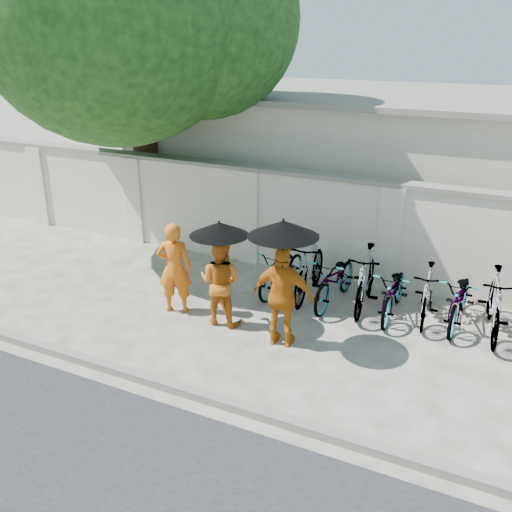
% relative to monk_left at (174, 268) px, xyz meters
% --- Properties ---
extents(ground, '(80.00, 80.00, 0.00)m').
position_rel_monk_left_xyz_m(ground, '(1.10, -0.40, -0.83)').
color(ground, '#B1A999').
extents(kerb, '(40.00, 0.16, 0.12)m').
position_rel_monk_left_xyz_m(kerb, '(1.10, -2.10, -0.77)').
color(kerb, slate).
rests_on(kerb, ground).
extents(compound_wall, '(20.00, 0.30, 2.00)m').
position_rel_monk_left_xyz_m(compound_wall, '(2.10, 2.80, 0.17)').
color(compound_wall, beige).
rests_on(compound_wall, ground).
extents(building_behind, '(14.00, 6.00, 3.20)m').
position_rel_monk_left_xyz_m(building_behind, '(3.10, 6.60, 0.77)').
color(building_behind, beige).
rests_on(building_behind, ground).
extents(shade_tree, '(6.70, 6.20, 8.20)m').
position_rel_monk_left_xyz_m(shade_tree, '(-2.56, 2.58, 4.27)').
color(shade_tree, brown).
rests_on(shade_tree, ground).
extents(monk_left, '(0.71, 0.59, 1.65)m').
position_rel_monk_left_xyz_m(monk_left, '(0.00, 0.00, 0.00)').
color(monk_left, orange).
rests_on(monk_left, ground).
extents(monk_center, '(0.76, 0.61, 1.52)m').
position_rel_monk_left_xyz_m(monk_center, '(0.94, -0.03, -0.07)').
color(monk_center, '#C56315').
rests_on(monk_center, ground).
extents(parasol_center, '(0.97, 0.97, 0.98)m').
position_rel_monk_left_xyz_m(parasol_center, '(0.99, -0.11, 0.90)').
color(parasol_center, black).
rests_on(parasol_center, ground).
extents(monk_right, '(1.02, 0.52, 1.68)m').
position_rel_monk_left_xyz_m(monk_right, '(2.17, -0.24, 0.01)').
color(monk_right, '#BB6210').
rests_on(monk_right, ground).
extents(parasol_right, '(1.07, 1.07, 1.15)m').
position_rel_monk_left_xyz_m(parasol_right, '(2.19, -0.32, 1.15)').
color(parasol_right, black).
rests_on(parasol_right, ground).
extents(bike_0, '(0.73, 1.71, 0.88)m').
position_rel_monk_left_xyz_m(bike_0, '(1.36, 1.59, -0.39)').
color(bike_0, '#8B8EA1').
rests_on(bike_0, ground).
extents(bike_1, '(0.70, 1.92, 1.13)m').
position_rel_monk_left_xyz_m(bike_1, '(1.90, 1.63, -0.26)').
color(bike_1, '#8B8EA1').
rests_on(bike_1, ground).
extents(bike_2, '(0.70, 1.81, 0.94)m').
position_rel_monk_left_xyz_m(bike_2, '(2.44, 1.54, -0.36)').
color(bike_2, '#8B8EA1').
rests_on(bike_2, ground).
extents(bike_3, '(0.73, 1.92, 1.12)m').
position_rel_monk_left_xyz_m(bike_3, '(2.98, 1.59, -0.26)').
color(bike_3, '#8B8EA1').
rests_on(bike_3, ground).
extents(bike_4, '(0.67, 1.74, 0.90)m').
position_rel_monk_left_xyz_m(bike_4, '(3.51, 1.53, -0.37)').
color(bike_4, '#8B8EA1').
rests_on(bike_4, ground).
extents(bike_5, '(0.60, 1.64, 0.96)m').
position_rel_monk_left_xyz_m(bike_5, '(4.05, 1.62, -0.34)').
color(bike_5, '#8B8EA1').
rests_on(bike_5, ground).
extents(bike_6, '(0.66, 1.79, 0.94)m').
position_rel_monk_left_xyz_m(bike_6, '(4.59, 1.70, -0.36)').
color(bike_6, '#8B8EA1').
rests_on(bike_6, ground).
extents(bike_7, '(0.76, 1.87, 1.09)m').
position_rel_monk_left_xyz_m(bike_7, '(5.13, 1.59, -0.28)').
color(bike_7, '#8B8EA1').
rests_on(bike_7, ground).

